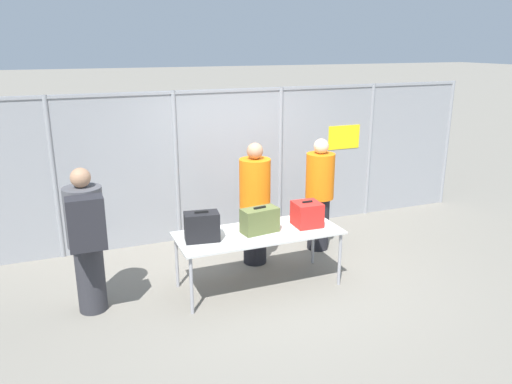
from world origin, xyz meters
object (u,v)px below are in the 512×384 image
inspection_table (259,236)px  suitcase_black (202,227)px  security_worker_near (255,202)px  suitcase_olive (260,220)px  traveler_hooded (87,236)px  suitcase_red (307,214)px  utility_trailer (297,159)px  security_worker_far (319,193)px

inspection_table → suitcase_black: (-0.72, 0.00, 0.22)m
suitcase_black → security_worker_near: size_ratio=0.25×
inspection_table → security_worker_near: 0.74m
suitcase_olive → traveler_hooded: 2.00m
suitcase_black → traveler_hooded: 1.28m
security_worker_near → traveler_hooded: bearing=3.5°
suitcase_red → utility_trailer: (2.18, 4.65, -0.45)m
traveler_hooded → suitcase_red: bearing=8.0°
suitcase_black → utility_trailer: size_ratio=0.10×
suitcase_black → security_worker_far: security_worker_far is taller
traveler_hooded → utility_trailer: (4.82, 4.53, -0.50)m
suitcase_olive → traveler_hooded: bearing=176.8°
inspection_table → suitcase_red: 0.68m
suitcase_olive → traveler_hooded: traveler_hooded is taller
inspection_table → security_worker_far: bearing=31.8°
inspection_table → suitcase_olive: bearing=-8.8°
suitcase_red → security_worker_near: bearing=121.7°
inspection_table → traveler_hooded: 2.01m
suitcase_olive → traveler_hooded: (-2.00, 0.11, 0.05)m
utility_trailer → security_worker_far: bearing=-112.0°
suitcase_red → security_worker_near: size_ratio=0.20×
traveler_hooded → security_worker_far: 3.34m
inspection_table → security_worker_near: bearing=71.8°
traveler_hooded → security_worker_near: 2.29m
suitcase_black → suitcase_olive: size_ratio=0.90×
inspection_table → utility_trailer: (2.83, 4.64, -0.25)m
inspection_table → security_worker_near: (0.22, 0.68, 0.20)m
inspection_table → suitcase_red: (0.65, -0.01, 0.20)m
suitcase_red → security_worker_near: security_worker_near is taller
suitcase_red → security_worker_far: 1.02m
suitcase_black → suitcase_olive: (0.73, -0.00, -0.02)m
security_worker_near → utility_trailer: security_worker_near is taller
traveler_hooded → security_worker_far: (3.27, 0.68, -0.07)m
inspection_table → suitcase_olive: size_ratio=4.30×
security_worker_far → utility_trailer: 4.17m
suitcase_black → traveler_hooded: traveler_hooded is taller
suitcase_red → utility_trailer: bearing=64.9°
suitcase_red → suitcase_black: bearing=179.4°
security_worker_near → security_worker_far: (1.05, 0.11, -0.02)m
suitcase_red → security_worker_far: bearing=52.2°
suitcase_red → suitcase_olive: bearing=178.9°
suitcase_olive → traveler_hooded: size_ratio=0.28×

